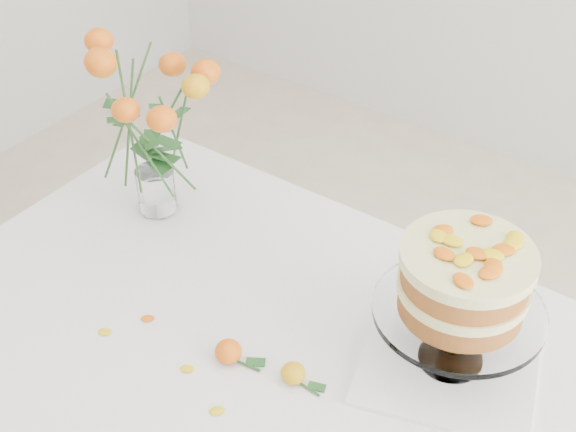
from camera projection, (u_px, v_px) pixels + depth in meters
table at (277, 395)px, 1.45m from camera, size 1.43×0.93×0.76m
napkin at (450, 361)px, 1.40m from camera, size 0.37×0.37×0.01m
cake_stand at (463, 287)px, 1.29m from camera, size 0.29×0.29×0.26m
rose_vase at (147, 113)px, 1.60m from camera, size 0.35×0.35×0.42m
loose_rose_near at (293, 373)px, 1.36m from camera, size 0.08×0.04×0.04m
loose_rose_far at (229, 352)px, 1.40m from camera, size 0.09×0.05×0.04m
stray_petal_a at (187, 369)px, 1.39m from camera, size 0.03×0.02×0.00m
stray_petal_b at (217, 411)px, 1.32m from camera, size 0.03×0.02×0.00m
stray_petal_d at (148, 319)px, 1.48m from camera, size 0.03×0.02×0.00m
stray_petal_e at (105, 332)px, 1.46m from camera, size 0.03×0.02×0.00m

